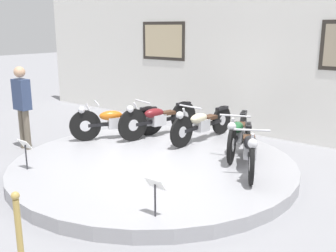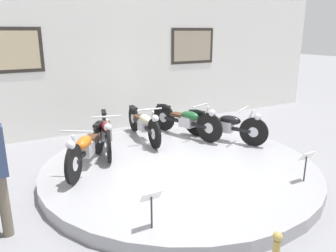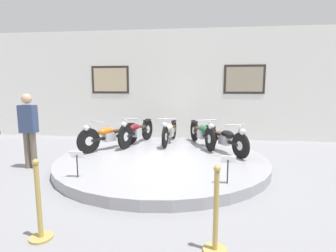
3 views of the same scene
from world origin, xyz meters
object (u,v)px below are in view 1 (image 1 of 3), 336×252
at_px(motorcycle_green, 238,132).
at_px(motorcycle_black, 250,147).
at_px(motorcycle_maroon, 158,118).
at_px(visitor_standing, 22,103).
at_px(motorcycle_orange, 116,120).
at_px(motorcycle_cream, 202,123).
at_px(info_placard_front_left, 25,148).
at_px(info_placard_front_centre, 155,189).

relative_size(motorcycle_green, motorcycle_black, 1.09).
relative_size(motorcycle_maroon, visitor_standing, 1.14).
height_order(motorcycle_orange, motorcycle_black, motorcycle_orange).
height_order(motorcycle_orange, motorcycle_green, motorcycle_green).
xyz_separation_m(motorcycle_cream, visitor_standing, (-3.00, -2.15, 0.40)).
distance_m(motorcycle_green, info_placard_front_left, 3.74).
distance_m(motorcycle_cream, motorcycle_black, 1.81).
height_order(motorcycle_maroon, motorcycle_cream, motorcycle_maroon).
bearing_deg(motorcycle_cream, info_placard_front_centre, -66.70).
bearing_deg(motorcycle_orange, motorcycle_green, 15.29).
xyz_separation_m(motorcycle_maroon, info_placard_front_centre, (2.32, -2.93, -0.03)).
height_order(motorcycle_cream, motorcycle_black, motorcycle_cream).
bearing_deg(motorcycle_maroon, motorcycle_cream, 15.25).
relative_size(motorcycle_green, visitor_standing, 1.11).
height_order(motorcycle_green, motorcycle_black, motorcycle_green).
height_order(motorcycle_black, visitor_standing, visitor_standing).
xyz_separation_m(info_placard_front_centre, visitor_standing, (-4.38, 1.04, 0.41)).
distance_m(motorcycle_cream, info_placard_front_centre, 3.47).
distance_m(info_placard_front_left, info_placard_front_centre, 2.74).
height_order(info_placard_front_left, visitor_standing, visitor_standing).
relative_size(motorcycle_cream, visitor_standing, 1.14).
bearing_deg(motorcycle_maroon, info_placard_front_centre, -51.61).
bearing_deg(info_placard_front_left, visitor_standing, 147.69).
bearing_deg(visitor_standing, motorcycle_cream, 35.63).
bearing_deg(motorcycle_green, info_placard_front_centre, -81.93).
bearing_deg(motorcycle_orange, info_placard_front_centre, -37.69).
bearing_deg(motorcycle_black, info_placard_front_left, -142.33).
height_order(motorcycle_orange, info_placard_front_left, motorcycle_orange).
bearing_deg(info_placard_front_centre, motorcycle_green, 98.07).
bearing_deg(info_placard_front_centre, motorcycle_cream, 113.30).
bearing_deg(motorcycle_green, motorcycle_black, -49.66).
relative_size(motorcycle_maroon, info_placard_front_centre, 3.85).
xyz_separation_m(motorcycle_cream, info_placard_front_left, (-1.37, -3.19, -0.01)).
bearing_deg(motorcycle_maroon, info_placard_front_left, -98.12).
height_order(motorcycle_cream, info_placard_front_left, motorcycle_cream).
relative_size(motorcycle_green, info_placard_front_left, 3.74).
relative_size(motorcycle_orange, motorcycle_maroon, 0.86).
bearing_deg(info_placard_front_centre, visitor_standing, 166.69).
distance_m(motorcycle_orange, info_placard_front_left, 2.25).
xyz_separation_m(motorcycle_black, info_placard_front_centre, (-0.17, -2.24, -0.01)).
relative_size(motorcycle_cream, motorcycle_black, 1.13).
xyz_separation_m(motorcycle_cream, motorcycle_green, (0.96, -0.26, 0.01)).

